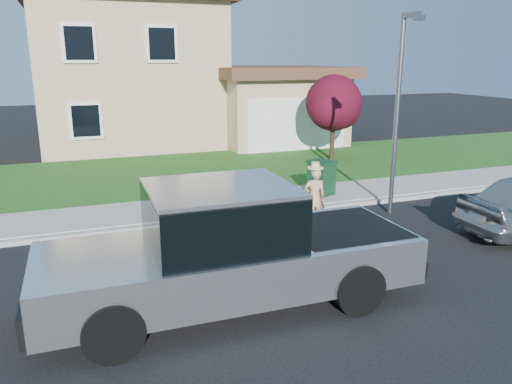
% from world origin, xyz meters
% --- Properties ---
extents(ground, '(80.00, 80.00, 0.00)m').
position_xyz_m(ground, '(0.00, 0.00, 0.00)').
color(ground, black).
rests_on(ground, ground).
extents(curb, '(40.00, 0.20, 0.12)m').
position_xyz_m(curb, '(1.00, 2.90, 0.06)').
color(curb, gray).
rests_on(curb, ground).
extents(sidewalk, '(40.00, 2.00, 0.15)m').
position_xyz_m(sidewalk, '(1.00, 4.00, 0.07)').
color(sidewalk, gray).
rests_on(sidewalk, ground).
extents(lawn, '(40.00, 7.00, 0.10)m').
position_xyz_m(lawn, '(1.00, 8.50, 0.05)').
color(lawn, '#1E4513').
rests_on(lawn, ground).
extents(house, '(14.00, 11.30, 6.85)m').
position_xyz_m(house, '(1.31, 16.38, 3.17)').
color(house, tan).
rests_on(house, ground).
extents(pickup_truck, '(6.38, 2.47, 2.09)m').
position_xyz_m(pickup_truck, '(-0.53, -1.43, 0.97)').
color(pickup_truck, black).
rests_on(pickup_truck, ground).
extents(woman, '(0.61, 0.48, 1.62)m').
position_xyz_m(woman, '(2.65, 1.72, 0.77)').
color(woman, tan).
rests_on(woman, ground).
extents(ornamental_tree, '(2.43, 2.19, 3.34)m').
position_xyz_m(ornamental_tree, '(6.99, 8.67, 2.23)').
color(ornamental_tree, black).
rests_on(ornamental_tree, lawn).
extents(trash_bin, '(0.82, 0.87, 1.00)m').
position_xyz_m(trash_bin, '(3.97, 3.87, 0.66)').
color(trash_bin, '#0D3219').
rests_on(trash_bin, sidewalk).
extents(street_lamp, '(0.27, 0.67, 5.11)m').
position_xyz_m(street_lamp, '(5.09, 1.94, 2.91)').
color(street_lamp, slate).
rests_on(street_lamp, ground).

